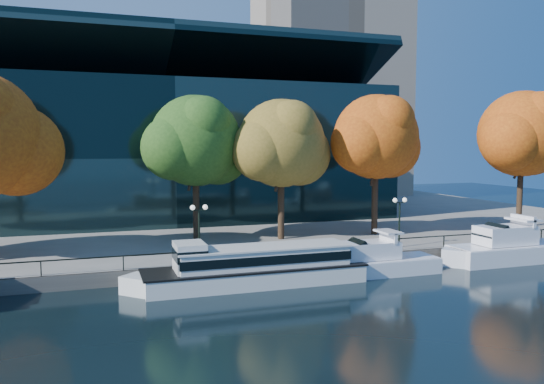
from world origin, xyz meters
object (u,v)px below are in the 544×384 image
object	(u,v)px
lamp_2	(400,211)
cruiser_far	(505,248)
tour_boat	(250,266)
tree_4	(378,139)
cruiser_near	(368,262)
tree_5	(524,136)
tree_2	(197,143)
tree_3	(283,145)
lamp_1	(199,220)

from	to	relation	value
lamp_2	cruiser_far	bearing A→B (deg)	-26.06
tour_boat	tree_4	xyz separation A→B (m)	(15.18, 10.24, 8.55)
cruiser_near	tree_5	bearing A→B (deg)	22.66
tree_2	tree_5	bearing A→B (deg)	-5.25
tree_3	tree_5	world-z (taller)	tree_5
lamp_1	lamp_2	distance (m)	16.32
cruiser_near	cruiser_far	distance (m)	12.31
tour_boat	tree_4	bearing A→B (deg)	34.00
tree_2	lamp_2	distance (m)	17.92
cruiser_near	lamp_1	bearing A→B (deg)	161.18
lamp_1	lamp_2	bearing A→B (deg)	0.00
tour_boat	cruiser_near	xyz separation A→B (m)	(8.75, -0.00, -0.34)
cruiser_near	lamp_2	xyz separation A→B (m)	(4.93, 3.88, 3.01)
cruiser_near	lamp_2	bearing A→B (deg)	38.24
cruiser_near	tree_2	distance (m)	17.95
tree_3	tree_5	xyz separation A→B (m)	(25.13, -1.25, 0.97)
lamp_1	tree_5	bearing A→B (deg)	9.22
cruiser_far	tree_2	world-z (taller)	tree_2
cruiser_near	lamp_1	world-z (taller)	lamp_1
lamp_1	tree_3	bearing A→B (deg)	37.68
tour_boat	tree_5	distance (m)	33.80
cruiser_far	lamp_1	distance (m)	24.13
cruiser_far	tree_5	bearing A→B (deg)	41.84
tour_boat	tree_2	world-z (taller)	tree_2
cruiser_far	tree_4	size ratio (longest dim) A/B	0.88
tree_4	lamp_1	size ratio (longest dim) A/B	3.21
tree_4	lamp_2	world-z (taller)	tree_4
tour_boat	cruiser_far	bearing A→B (deg)	0.74
tree_4	tree_3	bearing A→B (deg)	177.60
tree_2	lamp_1	distance (m)	10.20
tree_4	lamp_2	distance (m)	8.79
cruiser_far	tree_3	size ratio (longest dim) A/B	0.92
tour_boat	lamp_2	distance (m)	14.47
tree_5	cruiser_near	bearing A→B (deg)	-157.34
tree_3	lamp_2	world-z (taller)	tree_3
cruiser_near	lamp_2	size ratio (longest dim) A/B	2.66
tree_3	cruiser_far	bearing A→B (deg)	-34.66
tree_3	tour_boat	bearing A→B (deg)	-119.81
cruiser_far	lamp_1	size ratio (longest dim) A/B	2.81
tree_2	lamp_1	xyz separation A→B (m)	(-1.51, -8.47, -5.49)
tour_boat	cruiser_far	distance (m)	21.05
tree_2	tree_5	distance (m)	32.49
tour_boat	lamp_1	bearing A→B (deg)	124.27
tree_5	lamp_1	world-z (taller)	tree_5
cruiser_far	tour_boat	bearing A→B (deg)	-179.26
tour_boat	lamp_1	xyz separation A→B (m)	(-2.64, 3.88, 2.68)
tree_5	tree_3	bearing A→B (deg)	177.16
tree_2	tree_5	world-z (taller)	tree_5
cruiser_far	lamp_2	world-z (taller)	lamp_2
cruiser_far	tree_3	bearing A→B (deg)	145.34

